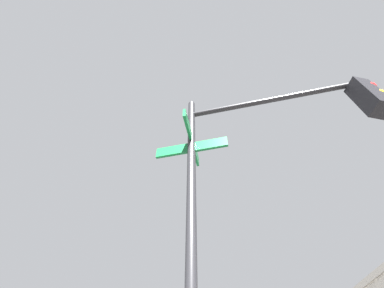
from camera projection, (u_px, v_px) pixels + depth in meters
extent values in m
cylinder|color=black|center=(191.00, 245.00, 2.83)|extent=(0.12, 0.12, 5.93)
cylinder|color=black|center=(270.00, 100.00, 4.67)|extent=(1.20, 2.56, 0.09)
cube|color=black|center=(368.00, 97.00, 4.13)|extent=(0.28, 0.28, 0.80)
sphere|color=red|center=(370.00, 88.00, 4.31)|extent=(0.18, 0.18, 0.18)
sphere|color=orange|center=(379.00, 95.00, 4.11)|extent=(0.18, 0.18, 0.18)
cube|color=#0F5128|center=(191.00, 148.00, 4.12)|extent=(0.48, 1.02, 0.20)
cube|color=#0F5128|center=(191.00, 139.00, 4.29)|extent=(0.93, 0.44, 0.20)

